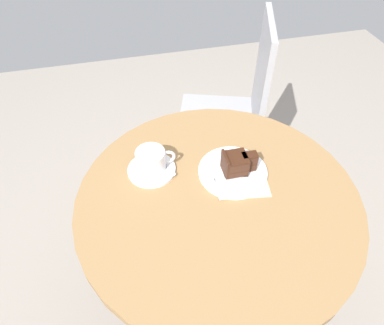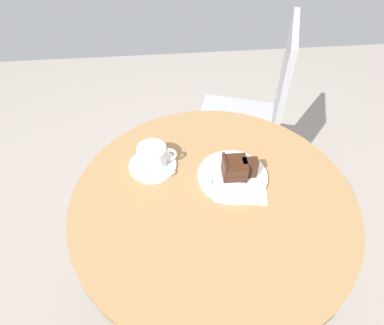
# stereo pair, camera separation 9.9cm
# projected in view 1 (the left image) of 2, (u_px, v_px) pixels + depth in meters

# --- Properties ---
(ground_plane) EXTENTS (4.40, 4.40, 0.01)m
(ground_plane) POSITION_uv_depth(u_px,v_px,m) (209.00, 303.00, 1.50)
(ground_plane) COLOR gray
(ground_plane) RESTS_ON ground
(cafe_table) EXTENTS (0.80, 0.80, 0.75)m
(cafe_table) POSITION_uv_depth(u_px,v_px,m) (216.00, 221.00, 1.04)
(cafe_table) COLOR olive
(cafe_table) RESTS_ON ground
(saucer) EXTENTS (0.14, 0.14, 0.01)m
(saucer) POSITION_uv_depth(u_px,v_px,m) (152.00, 170.00, 1.02)
(saucer) COLOR white
(saucer) RESTS_ON cafe_table
(coffee_cup) EXTENTS (0.12, 0.09, 0.06)m
(coffee_cup) POSITION_uv_depth(u_px,v_px,m) (151.00, 159.00, 1.00)
(coffee_cup) COLOR white
(coffee_cup) RESTS_ON saucer
(teaspoon) EXTENTS (0.04, 0.10, 0.00)m
(teaspoon) POSITION_uv_depth(u_px,v_px,m) (168.00, 168.00, 1.02)
(teaspoon) COLOR #B7B7BC
(teaspoon) RESTS_ON saucer
(cake_plate) EXTENTS (0.20, 0.20, 0.01)m
(cake_plate) POSITION_uv_depth(u_px,v_px,m) (233.00, 172.00, 1.01)
(cake_plate) COLOR white
(cake_plate) RESTS_ON cafe_table
(cake_slice) EXTENTS (0.10, 0.06, 0.07)m
(cake_slice) POSITION_uv_depth(u_px,v_px,m) (237.00, 164.00, 0.98)
(cake_slice) COLOR #422619
(cake_slice) RESTS_ON cake_plate
(fork) EXTENTS (0.16, 0.04, 0.00)m
(fork) POSITION_uv_depth(u_px,v_px,m) (222.00, 180.00, 0.98)
(fork) COLOR #B7B7BC
(fork) RESTS_ON cake_plate
(napkin) EXTENTS (0.17, 0.17, 0.00)m
(napkin) POSITION_uv_depth(u_px,v_px,m) (239.00, 179.00, 1.00)
(napkin) COLOR beige
(napkin) RESTS_ON cafe_table
(cafe_chair) EXTENTS (0.48, 0.48, 0.95)m
(cafe_chair) POSITION_uv_depth(u_px,v_px,m) (239.00, 104.00, 1.58)
(cafe_chair) COLOR #9E9EA3
(cafe_chair) RESTS_ON ground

